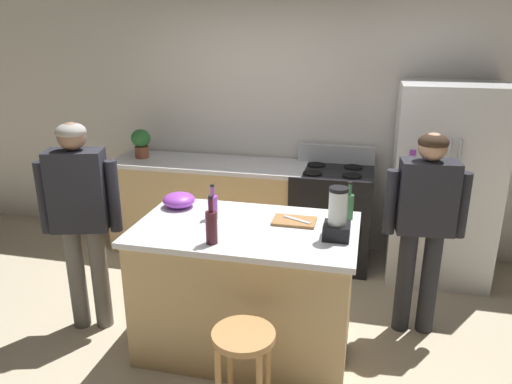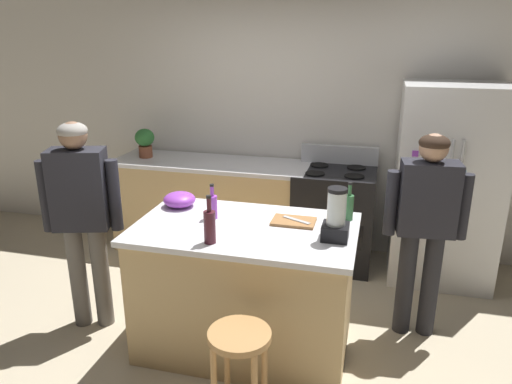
% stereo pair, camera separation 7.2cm
% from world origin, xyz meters
% --- Properties ---
extents(ground_plane, '(14.00, 14.00, 0.00)m').
position_xyz_m(ground_plane, '(0.00, 0.00, 0.00)').
color(ground_plane, beige).
extents(back_wall, '(8.00, 0.10, 2.70)m').
position_xyz_m(back_wall, '(0.00, 1.95, 1.35)').
color(back_wall, silver).
rests_on(back_wall, ground_plane).
extents(kitchen_island, '(1.52, 0.92, 0.96)m').
position_xyz_m(kitchen_island, '(0.00, 0.00, 0.48)').
color(kitchen_island, tan).
rests_on(kitchen_island, ground_plane).
extents(back_counter_run, '(2.00, 0.64, 0.96)m').
position_xyz_m(back_counter_run, '(-0.80, 1.55, 0.48)').
color(back_counter_run, tan).
rests_on(back_counter_run, ground_plane).
extents(refrigerator, '(0.90, 0.73, 1.81)m').
position_xyz_m(refrigerator, '(1.47, 1.50, 0.90)').
color(refrigerator, silver).
rests_on(refrigerator, ground_plane).
extents(stove_range, '(0.76, 0.65, 1.14)m').
position_xyz_m(stove_range, '(0.47, 1.52, 0.49)').
color(stove_range, black).
rests_on(stove_range, ground_plane).
extents(person_by_island_left, '(0.59, 0.33, 1.63)m').
position_xyz_m(person_by_island_left, '(-1.25, -0.02, 0.98)').
color(person_by_island_left, '#66605B').
rests_on(person_by_island_left, ground_plane).
extents(person_by_sink_right, '(0.60, 0.26, 1.57)m').
position_xyz_m(person_by_sink_right, '(1.21, 0.50, 0.95)').
color(person_by_sink_right, '#26262B').
rests_on(person_by_sink_right, ground_plane).
extents(bar_stool, '(0.36, 0.36, 0.64)m').
position_xyz_m(bar_stool, '(0.18, -0.75, 0.50)').
color(bar_stool, '#B7844C').
rests_on(bar_stool, ground_plane).
extents(potted_plant, '(0.20, 0.20, 0.30)m').
position_xyz_m(potted_plant, '(-1.52, 1.55, 1.13)').
color(potted_plant, brown).
rests_on(potted_plant, back_counter_run).
extents(blender_appliance, '(0.17, 0.17, 0.35)m').
position_xyz_m(blender_appliance, '(0.62, -0.06, 1.10)').
color(blender_appliance, black).
rests_on(blender_appliance, kitchen_island).
extents(bottle_wine, '(0.08, 0.08, 0.32)m').
position_xyz_m(bottle_wine, '(-0.14, -0.31, 1.07)').
color(bottle_wine, '#471923').
rests_on(bottle_wine, kitchen_island).
extents(bottle_soda, '(0.07, 0.07, 0.26)m').
position_xyz_m(bottle_soda, '(-0.26, 0.09, 1.05)').
color(bottle_soda, purple).
rests_on(bottle_soda, kitchen_island).
extents(bottle_olive_oil, '(0.07, 0.07, 0.28)m').
position_xyz_m(bottle_olive_oil, '(0.67, 0.30, 1.06)').
color(bottle_olive_oil, '#2D6638').
rests_on(bottle_olive_oil, kitchen_island).
extents(mixing_bowl, '(0.24, 0.24, 0.11)m').
position_xyz_m(mixing_bowl, '(-0.59, 0.25, 1.01)').
color(mixing_bowl, purple).
rests_on(mixing_bowl, kitchen_island).
extents(cutting_board, '(0.30, 0.20, 0.02)m').
position_xyz_m(cutting_board, '(0.31, 0.15, 0.97)').
color(cutting_board, '#9E6B3D').
rests_on(cutting_board, kitchen_island).
extents(chef_knife, '(0.21, 0.12, 0.01)m').
position_xyz_m(chef_knife, '(0.33, 0.15, 0.98)').
color(chef_knife, '#B7BABF').
rests_on(chef_knife, cutting_board).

